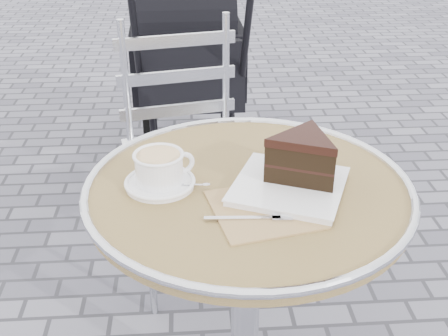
{
  "coord_description": "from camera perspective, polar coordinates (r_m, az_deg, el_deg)",
  "views": [
    {
      "loc": [
        -0.13,
        -1.05,
        1.35
      ],
      "look_at": [
        -0.05,
        -0.01,
        0.78
      ],
      "focal_mm": 45.0,
      "sensor_mm": 36.0,
      "label": 1
    }
  ],
  "objects": [
    {
      "name": "cafe_table",
      "position": [
        1.31,
        2.32,
        -7.95
      ],
      "size": [
        0.72,
        0.72,
        0.74
      ],
      "color": "silver",
      "rests_on": "ground"
    },
    {
      "name": "cappuccino_set",
      "position": [
        1.21,
        -6.49,
        -0.35
      ],
      "size": [
        0.18,
        0.15,
        0.08
      ],
      "rotation": [
        0.0,
        0.0,
        0.37
      ],
      "color": "white",
      "rests_on": "cafe_table"
    },
    {
      "name": "cake_plate_set",
      "position": [
        1.2,
        7.65,
        0.37
      ],
      "size": [
        0.36,
        0.34,
        0.12
      ],
      "rotation": [
        0.0,
        0.0,
        -0.4
      ],
      "color": "#A67F5B",
      "rests_on": "cafe_table"
    },
    {
      "name": "bistro_chair",
      "position": [
        1.93,
        -4.2,
        4.53
      ],
      "size": [
        0.48,
        0.48,
        0.91
      ],
      "rotation": [
        0.0,
        0.0,
        0.2
      ],
      "color": "silver",
      "rests_on": "ground"
    },
    {
      "name": "baby_stroller",
      "position": [
        2.71,
        -3.67,
        10.04
      ],
      "size": [
        0.52,
        1.06,
        1.08
      ],
      "rotation": [
        0.0,
        0.0,
        0.03
      ],
      "color": "black",
      "rests_on": "ground"
    }
  ]
}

